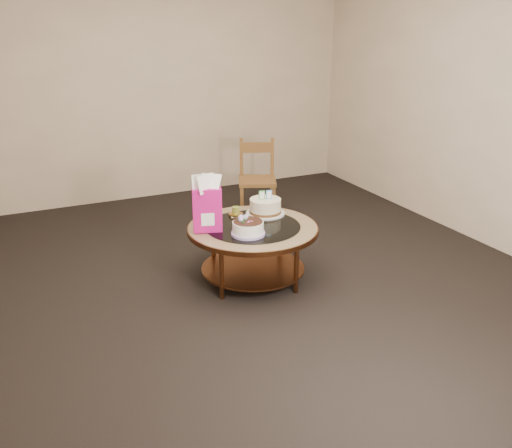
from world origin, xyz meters
name	(u,v)px	position (x,y,z in m)	size (l,w,h in m)	color
ground	(253,279)	(0.00, 0.00, 0.00)	(5.00, 5.00, 0.00)	black
room_walls	(253,83)	(0.00, 0.00, 1.54)	(4.52, 5.02, 2.61)	beige
coffee_table	(253,235)	(0.00, 0.00, 0.38)	(1.02, 1.02, 0.46)	#5A3119
decorated_cake	(248,228)	(-0.11, -0.15, 0.51)	(0.25, 0.25, 0.15)	#AE96D4
cream_cake	(265,207)	(0.21, 0.20, 0.52)	(0.32, 0.32, 0.20)	silver
gift_bag	(207,204)	(-0.35, 0.06, 0.67)	(0.24, 0.20, 0.43)	#D11384
pillar_candle	(236,213)	(-0.03, 0.27, 0.49)	(0.12, 0.12, 0.09)	#E3BE5D
dining_chair	(257,179)	(0.66, 1.32, 0.41)	(0.49, 0.49, 0.80)	brown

